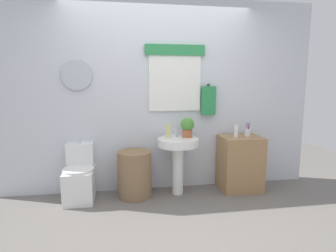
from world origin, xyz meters
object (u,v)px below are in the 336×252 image
at_px(soap_bottle, 168,131).
at_px(toothbrush_cup, 247,132).
at_px(toilet, 80,178).
at_px(laundry_hamper, 135,174).
at_px(pedestal_sink, 178,151).
at_px(wooden_cabinet, 240,163).
at_px(lotion_bottle, 236,131).
at_px(potted_plant, 187,126).

relative_size(soap_bottle, toothbrush_cup, 1.01).
height_order(toilet, laundry_hamper, toilet).
distance_m(laundry_hamper, soap_bottle, 0.72).
bearing_deg(pedestal_sink, toilet, 178.64).
bearing_deg(toilet, toothbrush_cup, -0.26).
xyz_separation_m(toilet, soap_bottle, (1.16, 0.02, 0.58)).
distance_m(wooden_cabinet, lotion_bottle, 0.48).
bearing_deg(soap_bottle, toilet, -179.03).
height_order(toilet, toothbrush_cup, toothbrush_cup).
xyz_separation_m(toilet, lotion_bottle, (2.07, -0.07, 0.57)).
bearing_deg(potted_plant, wooden_cabinet, -4.60).
distance_m(pedestal_sink, potted_plant, 0.36).
bearing_deg(lotion_bottle, wooden_cabinet, 22.59).
xyz_separation_m(toilet, pedestal_sink, (1.28, -0.03, 0.31)).
distance_m(wooden_cabinet, soap_bottle, 1.11).
bearing_deg(soap_bottle, pedestal_sink, -22.62).
bearing_deg(soap_bottle, toothbrush_cup, -1.56).
relative_size(laundry_hamper, toothbrush_cup, 3.29).
bearing_deg(toothbrush_cup, laundry_hamper, -179.26).
bearing_deg(wooden_cabinet, soap_bottle, 177.15).
bearing_deg(soap_bottle, lotion_bottle, -5.65).
xyz_separation_m(pedestal_sink, soap_bottle, (-0.12, 0.05, 0.27)).
relative_size(soap_bottle, potted_plant, 0.71).
height_order(pedestal_sink, toothbrush_cup, toothbrush_cup).
bearing_deg(pedestal_sink, toothbrush_cup, 1.17).
relative_size(toilet, toothbrush_cup, 3.94).
height_order(soap_bottle, lotion_bottle, soap_bottle).
bearing_deg(lotion_bottle, toothbrush_cup, 17.34).
distance_m(wooden_cabinet, potted_plant, 0.92).
relative_size(toilet, wooden_cabinet, 0.96).
height_order(potted_plant, lotion_bottle, potted_plant).
bearing_deg(laundry_hamper, toilet, 177.53).
bearing_deg(wooden_cabinet, potted_plant, 175.40).
bearing_deg(potted_plant, laundry_hamper, -175.21).
xyz_separation_m(potted_plant, lotion_bottle, (0.65, -0.10, -0.06)).
relative_size(lotion_bottle, toothbrush_cup, 0.94).
bearing_deg(toilet, wooden_cabinet, -0.80).
height_order(laundry_hamper, lotion_bottle, lotion_bottle).
distance_m(toilet, lotion_bottle, 2.14).
bearing_deg(wooden_cabinet, toothbrush_cup, 11.78).
height_order(pedestal_sink, potted_plant, potted_plant).
bearing_deg(toothbrush_cup, soap_bottle, 178.44).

